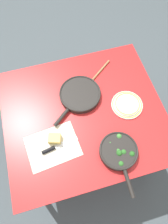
{
  "coord_description": "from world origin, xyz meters",
  "views": [
    {
      "loc": [
        -0.15,
        -0.53,
        1.98
      ],
      "look_at": [
        0.0,
        0.0,
        0.77
      ],
      "focal_mm": 32.0,
      "sensor_mm": 36.0,
      "label": 1
    }
  ],
  "objects_px": {
    "skillet_broccoli": "(119,152)",
    "skillet_eggs": "(80,95)",
    "grater_knife": "(55,147)",
    "cheese_block": "(55,139)",
    "wooden_spoon": "(92,81)",
    "dinner_plate_stack": "(127,104)"
  },
  "relations": [
    {
      "from": "skillet_broccoli",
      "to": "skillet_eggs",
      "type": "xyz_separation_m",
      "value": [
        -0.12,
        0.45,
        -0.01
      ]
    },
    {
      "from": "grater_knife",
      "to": "cheese_block",
      "type": "bearing_deg",
      "value": 65.81
    },
    {
      "from": "skillet_broccoli",
      "to": "skillet_eggs",
      "type": "relative_size",
      "value": 1.05
    },
    {
      "from": "grater_knife",
      "to": "wooden_spoon",
      "type": "bearing_deg",
      "value": 38.75
    },
    {
      "from": "cheese_block",
      "to": "wooden_spoon",
      "type": "bearing_deg",
      "value": 45.76
    },
    {
      "from": "cheese_block",
      "to": "skillet_eggs",
      "type": "bearing_deg",
      "value": 48.39
    },
    {
      "from": "skillet_broccoli",
      "to": "wooden_spoon",
      "type": "xyz_separation_m",
      "value": [
        -0.01,
        0.55,
        -0.02
      ]
    },
    {
      "from": "skillet_broccoli",
      "to": "wooden_spoon",
      "type": "height_order",
      "value": "skillet_broccoli"
    },
    {
      "from": "skillet_broccoli",
      "to": "cheese_block",
      "type": "relative_size",
      "value": 4.36
    },
    {
      "from": "cheese_block",
      "to": "grater_knife",
      "type": "bearing_deg",
      "value": -104.52
    },
    {
      "from": "skillet_broccoli",
      "to": "skillet_eggs",
      "type": "height_order",
      "value": "skillet_broccoli"
    },
    {
      "from": "dinner_plate_stack",
      "to": "skillet_broccoli",
      "type": "bearing_deg",
      "value": -119.9
    },
    {
      "from": "skillet_broccoli",
      "to": "dinner_plate_stack",
      "type": "relative_size",
      "value": 1.81
    },
    {
      "from": "grater_knife",
      "to": "dinner_plate_stack",
      "type": "height_order",
      "value": "dinner_plate_stack"
    },
    {
      "from": "wooden_spoon",
      "to": "dinner_plate_stack",
      "type": "height_order",
      "value": "dinner_plate_stack"
    },
    {
      "from": "wooden_spoon",
      "to": "dinner_plate_stack",
      "type": "xyz_separation_m",
      "value": [
        0.18,
        -0.25,
        0.01
      ]
    },
    {
      "from": "skillet_broccoli",
      "to": "cheese_block",
      "type": "height_order",
      "value": "skillet_broccoli"
    },
    {
      "from": "skillet_eggs",
      "to": "dinner_plate_stack",
      "type": "xyz_separation_m",
      "value": [
        0.29,
        -0.16,
        -0.01
      ]
    },
    {
      "from": "skillet_broccoli",
      "to": "grater_knife",
      "type": "relative_size",
      "value": 1.63
    },
    {
      "from": "wooden_spoon",
      "to": "dinner_plate_stack",
      "type": "bearing_deg",
      "value": 87.14
    },
    {
      "from": "wooden_spoon",
      "to": "cheese_block",
      "type": "relative_size",
      "value": 3.41
    },
    {
      "from": "skillet_eggs",
      "to": "dinner_plate_stack",
      "type": "bearing_deg",
      "value": 112.71
    }
  ]
}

